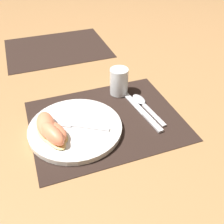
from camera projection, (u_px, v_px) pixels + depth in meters
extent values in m
plane|color=#A37547|center=(106.00, 121.00, 0.81)|extent=(3.00, 3.00, 0.00)
cube|color=black|center=(106.00, 120.00, 0.81)|extent=(0.45, 0.36, 0.00)
cube|color=black|center=(57.00, 48.00, 1.21)|extent=(0.45, 0.36, 0.00)
cylinder|color=white|center=(75.00, 128.00, 0.76)|extent=(0.27, 0.27, 0.02)
cylinder|color=silver|center=(119.00, 81.00, 0.89)|extent=(0.06, 0.06, 0.09)
cylinder|color=yellow|center=(119.00, 90.00, 0.91)|extent=(0.05, 0.05, 0.02)
cube|color=silver|center=(153.00, 123.00, 0.79)|extent=(0.03, 0.09, 0.01)
cube|color=silver|center=(134.00, 103.00, 0.87)|extent=(0.03, 0.14, 0.01)
cube|color=silver|center=(154.00, 115.00, 0.82)|extent=(0.03, 0.12, 0.01)
ellipsoid|color=silver|center=(139.00, 99.00, 0.88)|extent=(0.04, 0.06, 0.01)
cube|color=silver|center=(91.00, 127.00, 0.75)|extent=(0.10, 0.07, 0.00)
cube|color=silver|center=(61.00, 123.00, 0.76)|extent=(0.07, 0.06, 0.00)
ellipsoid|color=#F4DB84|center=(47.00, 129.00, 0.74)|extent=(0.06, 0.11, 0.01)
ellipsoid|color=#F4845B|center=(46.00, 125.00, 0.73)|extent=(0.05, 0.11, 0.04)
ellipsoid|color=#F4DB84|center=(55.00, 134.00, 0.72)|extent=(0.09, 0.11, 0.01)
ellipsoid|color=#F4845B|center=(54.00, 131.00, 0.72)|extent=(0.08, 0.11, 0.03)
ellipsoid|color=#F4DB84|center=(52.00, 138.00, 0.71)|extent=(0.08, 0.12, 0.01)
ellipsoid|color=#F4845B|center=(51.00, 133.00, 0.70)|extent=(0.08, 0.11, 0.05)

